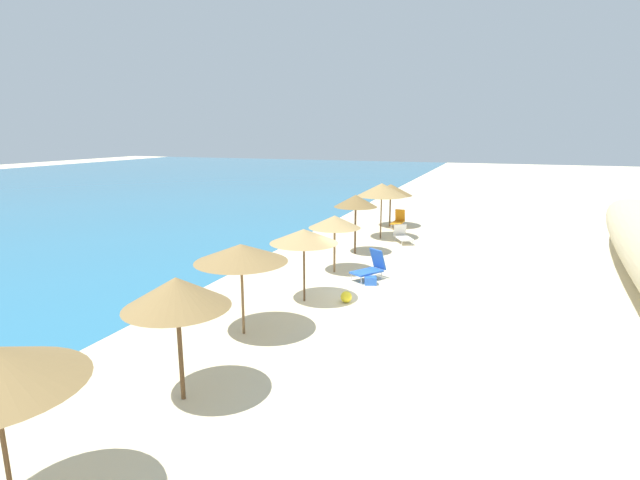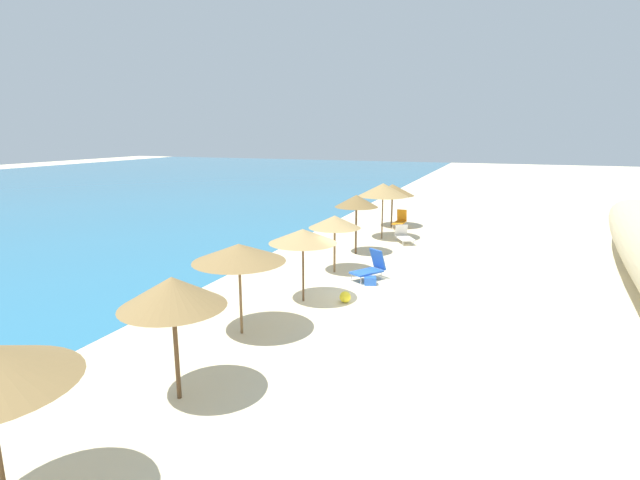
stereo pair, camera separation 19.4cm
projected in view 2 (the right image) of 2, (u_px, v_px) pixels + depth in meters
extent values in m
plane|color=beige|center=(365.00, 298.00, 17.05)|extent=(160.00, 160.00, 0.00)
cylinder|color=brown|center=(176.00, 350.00, 10.40)|extent=(0.10, 0.10, 2.26)
cone|color=olive|center=(172.00, 292.00, 10.11)|extent=(2.25, 2.25, 0.66)
cylinder|color=brown|center=(241.00, 295.00, 13.82)|extent=(0.08, 0.08, 2.30)
cone|color=olive|center=(239.00, 253.00, 13.55)|extent=(2.63, 2.63, 0.51)
cylinder|color=brown|center=(303.00, 270.00, 16.51)|extent=(0.07, 0.07, 2.21)
cone|color=tan|center=(303.00, 236.00, 16.25)|extent=(2.31, 2.31, 0.48)
cylinder|color=brown|center=(335.00, 248.00, 19.99)|extent=(0.09, 0.09, 2.03)
cone|color=tan|center=(335.00, 222.00, 19.74)|extent=(2.13, 2.13, 0.51)
cylinder|color=brown|center=(356.00, 229.00, 23.02)|extent=(0.10, 0.10, 2.41)
cone|color=olive|center=(356.00, 201.00, 22.73)|extent=(2.04, 2.04, 0.57)
cylinder|color=brown|center=(382.00, 216.00, 26.28)|extent=(0.07, 0.07, 2.48)
cone|color=#9E7F4C|center=(383.00, 190.00, 25.97)|extent=(2.69, 2.69, 0.70)
cylinder|color=brown|center=(392.00, 210.00, 29.72)|extent=(0.10, 0.10, 2.08)
cone|color=olive|center=(392.00, 190.00, 29.45)|extent=(2.64, 2.64, 0.68)
cube|color=blue|center=(366.00, 272.00, 18.99)|extent=(1.42, 1.24, 0.07)
cube|color=blue|center=(378.00, 259.00, 19.24)|extent=(0.64, 0.74, 0.83)
cylinder|color=silver|center=(351.00, 277.00, 18.95)|extent=(0.04, 0.04, 0.31)
cylinder|color=silver|center=(361.00, 281.00, 18.50)|extent=(0.04, 0.04, 0.31)
cylinder|color=silver|center=(372.00, 273.00, 19.57)|extent=(0.04, 0.04, 0.31)
cylinder|color=silver|center=(381.00, 276.00, 19.12)|extent=(0.04, 0.04, 0.31)
cube|color=orange|center=(399.00, 223.00, 29.19)|extent=(1.26, 0.64, 0.07)
cube|color=orange|center=(402.00, 215.00, 29.63)|extent=(0.20, 0.60, 0.73)
cylinder|color=silver|center=(393.00, 227.00, 28.87)|extent=(0.04, 0.04, 0.33)
cylinder|color=silver|center=(401.00, 228.00, 28.67)|extent=(0.04, 0.04, 0.33)
cylinder|color=silver|center=(397.00, 224.00, 29.80)|extent=(0.04, 0.04, 0.33)
cylinder|color=silver|center=(405.00, 225.00, 29.61)|extent=(0.04, 0.04, 0.33)
cube|color=white|center=(405.00, 238.00, 25.35)|extent=(1.51, 1.26, 0.07)
cube|color=white|center=(401.00, 230.00, 25.90)|extent=(0.53, 0.69, 0.62)
cylinder|color=silver|center=(403.00, 244.00, 24.79)|extent=(0.04, 0.04, 0.25)
cylinder|color=silver|center=(414.00, 243.00, 24.87)|extent=(0.04, 0.04, 0.25)
cylinder|color=silver|center=(396.00, 239.00, 25.90)|extent=(0.04, 0.04, 0.25)
cylinder|color=silver|center=(406.00, 238.00, 25.98)|extent=(0.04, 0.04, 0.25)
sphere|color=yellow|center=(345.00, 297.00, 16.56)|extent=(0.39, 0.39, 0.39)
cube|color=blue|center=(370.00, 281.00, 18.50)|extent=(0.51, 0.55, 0.31)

